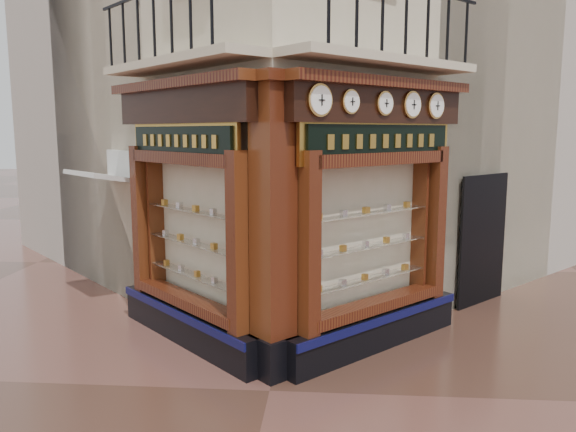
# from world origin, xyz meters

# --- Properties ---
(ground) EXTENTS (80.00, 80.00, 0.00)m
(ground) POSITION_xyz_m (0.00, 0.00, 0.00)
(ground) COLOR #4D2F24
(ground) RESTS_ON ground
(main_building) EXTENTS (11.31, 11.31, 12.00)m
(main_building) POSITION_xyz_m (0.00, 6.16, 6.00)
(main_building) COLOR beige
(main_building) RESTS_ON ground
(neighbour_left) EXTENTS (11.31, 11.31, 11.00)m
(neighbour_left) POSITION_xyz_m (-2.47, 8.63, 5.50)
(neighbour_left) COLOR #B7ADA0
(neighbour_left) RESTS_ON ground
(neighbour_right) EXTENTS (11.31, 11.31, 11.00)m
(neighbour_right) POSITION_xyz_m (2.47, 8.63, 5.50)
(neighbour_right) COLOR #B7ADA0
(neighbour_right) RESTS_ON ground
(shopfront_left) EXTENTS (2.86, 2.86, 3.98)m
(shopfront_left) POSITION_xyz_m (-1.41, 1.57, 1.98)
(shopfront_left) COLOR black
(shopfront_left) RESTS_ON ground
(shopfront_right) EXTENTS (2.86, 2.86, 3.98)m
(shopfront_right) POSITION_xyz_m (1.41, 1.57, 1.98)
(shopfront_right) COLOR black
(shopfront_right) RESTS_ON ground
(corner_pilaster) EXTENTS (0.85, 0.85, 3.98)m
(corner_pilaster) POSITION_xyz_m (0.00, 0.50, 1.95)
(corner_pilaster) COLOR black
(corner_pilaster) RESTS_ON ground
(balcony) EXTENTS (5.94, 2.97, 1.03)m
(balcony) POSITION_xyz_m (0.00, 1.49, 4.22)
(balcony) COLOR beige
(balcony) RESTS_ON ground
(clock_a) EXTENTS (0.33, 0.33, 0.41)m
(clock_a) POSITION_xyz_m (0.59, 0.49, 3.62)
(clock_a) COLOR gold
(clock_a) RESTS_ON ground
(clock_b) EXTENTS (0.26, 0.26, 0.32)m
(clock_b) POSITION_xyz_m (0.99, 0.88, 3.62)
(clock_b) COLOR gold
(clock_b) RESTS_ON ground
(clock_c) EXTENTS (0.27, 0.27, 0.34)m
(clock_c) POSITION_xyz_m (1.47, 1.37, 3.62)
(clock_c) COLOR gold
(clock_c) RESTS_ON ground
(clock_d) EXTENTS (0.31, 0.31, 0.39)m
(clock_d) POSITION_xyz_m (1.91, 1.80, 3.62)
(clock_d) COLOR gold
(clock_d) RESTS_ON ground
(clock_e) EXTENTS (0.31, 0.31, 0.39)m
(clock_e) POSITION_xyz_m (2.32, 2.22, 3.62)
(clock_e) COLOR gold
(clock_e) RESTS_ON ground
(awning) EXTENTS (1.65, 1.65, 0.23)m
(awning) POSITION_xyz_m (-3.35, 3.14, 0.00)
(awning) COLOR silver
(awning) RESTS_ON ground
(signboard_left) EXTENTS (2.08, 2.08, 0.56)m
(signboard_left) POSITION_xyz_m (-1.46, 1.51, 3.10)
(signboard_left) COLOR gold
(signboard_left) RESTS_ON ground
(signboard_right) EXTENTS (2.29, 2.29, 0.61)m
(signboard_right) POSITION_xyz_m (1.46, 1.51, 3.10)
(signboard_right) COLOR gold
(signboard_right) RESTS_ON ground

